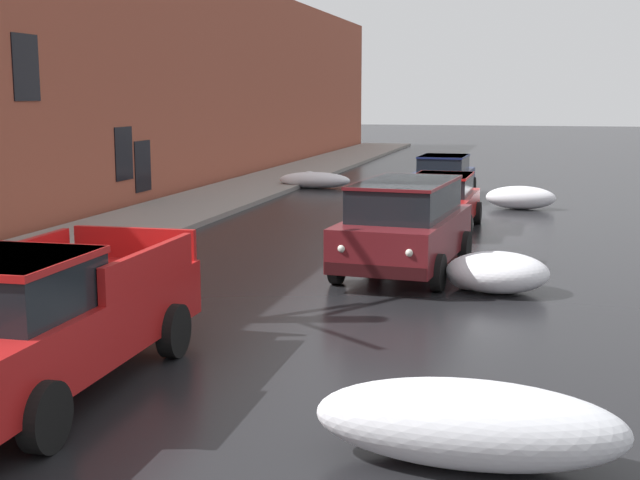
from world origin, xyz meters
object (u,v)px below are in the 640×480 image
at_px(suv_maroon_parked_kerbside_close, 405,223).
at_px(sedan_darkblue_parked_far_down_block, 443,175).
at_px(pickup_truck_red_approaching_near_lane, 33,321).
at_px(sedan_red_parked_kerbside_mid, 441,201).

xyz_separation_m(suv_maroon_parked_kerbside_close, sedan_darkblue_parked_far_down_block, (-0.68, 13.01, -0.24)).
height_order(suv_maroon_parked_kerbside_close, sedan_darkblue_parked_far_down_block, suv_maroon_parked_kerbside_close).
height_order(pickup_truck_red_approaching_near_lane, sedan_darkblue_parked_far_down_block, pickup_truck_red_approaching_near_lane).
distance_m(pickup_truck_red_approaching_near_lane, sedan_red_parked_kerbside_mid, 14.12).
xyz_separation_m(suv_maroon_parked_kerbside_close, sedan_red_parked_kerbside_mid, (0.06, 5.79, -0.24)).
relative_size(sedan_red_parked_kerbside_mid, sedan_darkblue_parked_far_down_block, 1.00).
relative_size(suv_maroon_parked_kerbside_close, sedan_darkblue_parked_far_down_block, 1.08).
bearing_deg(pickup_truck_red_approaching_near_lane, suv_maroon_parked_kerbside_close, 68.57).
bearing_deg(pickup_truck_red_approaching_near_lane, sedan_darkblue_parked_far_down_block, 83.35).
distance_m(pickup_truck_red_approaching_near_lane, suv_maroon_parked_kerbside_close, 8.56).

